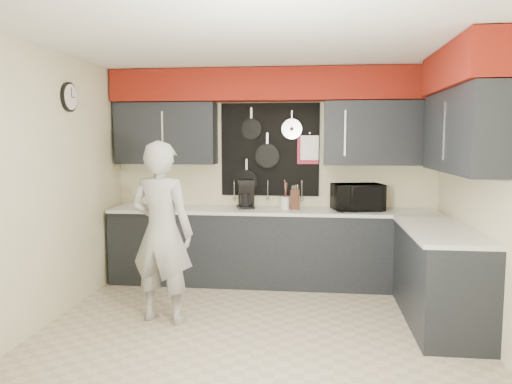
# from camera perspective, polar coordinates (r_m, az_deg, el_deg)

# --- Properties ---
(ground) EXTENTS (4.00, 4.00, 0.00)m
(ground) POSITION_cam_1_polar(r_m,az_deg,el_deg) (4.83, 0.28, -15.26)
(ground) COLOR #B6AC8E
(ground) RESTS_ON ground
(back_wall_assembly) EXTENTS (4.00, 0.36, 2.60)m
(back_wall_assembly) POSITION_cam_1_polar(r_m,az_deg,el_deg) (6.09, 2.08, 8.45)
(back_wall_assembly) COLOR beige
(back_wall_assembly) RESTS_ON ground
(right_wall_assembly) EXTENTS (0.36, 3.50, 2.60)m
(right_wall_assembly) POSITION_cam_1_polar(r_m,az_deg,el_deg) (4.92, 22.84, 7.78)
(right_wall_assembly) COLOR beige
(right_wall_assembly) RESTS_ON ground
(left_wall_assembly) EXTENTS (0.05, 3.50, 2.60)m
(left_wall_assembly) POSITION_cam_1_polar(r_m,az_deg,el_deg) (5.15, -22.33, 0.92)
(left_wall_assembly) COLOR beige
(left_wall_assembly) RESTS_ON ground
(base_cabinets) EXTENTS (3.95, 2.20, 0.92)m
(base_cabinets) POSITION_cam_1_polar(r_m,az_deg,el_deg) (5.75, 6.46, -7.03)
(base_cabinets) COLOR black
(base_cabinets) RESTS_ON ground
(microwave) EXTENTS (0.64, 0.51, 0.31)m
(microwave) POSITION_cam_1_polar(r_m,az_deg,el_deg) (5.98, 11.51, -0.58)
(microwave) COLOR black
(microwave) RESTS_ON base_cabinets
(knife_block) EXTENTS (0.11, 0.11, 0.24)m
(knife_block) POSITION_cam_1_polar(r_m,az_deg,el_deg) (5.97, 4.46, -0.87)
(knife_block) COLOR #391A12
(knife_block) RESTS_ON base_cabinets
(utensil_crock) EXTENTS (0.11, 0.11, 0.15)m
(utensil_crock) POSITION_cam_1_polar(r_m,az_deg,el_deg) (6.00, 3.36, -1.24)
(utensil_crock) COLOR white
(utensil_crock) RESTS_ON base_cabinets
(coffee_maker) EXTENTS (0.25, 0.28, 0.35)m
(coffee_maker) POSITION_cam_1_polar(r_m,az_deg,el_deg) (6.06, -1.20, -0.14)
(coffee_maker) COLOR black
(coffee_maker) RESTS_ON base_cabinets
(person) EXTENTS (0.71, 0.54, 1.74)m
(person) POSITION_cam_1_polar(r_m,az_deg,el_deg) (4.85, -10.74, -4.55)
(person) COLOR #9C9C99
(person) RESTS_ON ground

